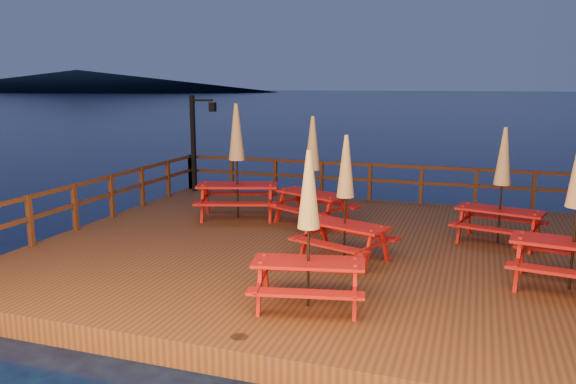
% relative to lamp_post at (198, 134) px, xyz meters
% --- Properties ---
extents(ground, '(500.00, 500.00, 0.00)m').
position_rel_lamp_post_xyz_m(ground, '(5.39, -4.55, -2.20)').
color(ground, black).
rests_on(ground, ground).
extents(deck, '(12.00, 10.00, 0.40)m').
position_rel_lamp_post_xyz_m(deck, '(5.39, -4.55, -2.00)').
color(deck, '#4B2E18').
rests_on(deck, ground).
extents(deck_piles, '(11.44, 9.44, 1.40)m').
position_rel_lamp_post_xyz_m(deck_piles, '(5.39, -4.55, -2.50)').
color(deck_piles, '#3D2A13').
rests_on(deck_piles, ground).
extents(railing, '(11.80, 9.75, 1.10)m').
position_rel_lamp_post_xyz_m(railing, '(5.39, -2.77, -1.03)').
color(railing, '#3D2A13').
rests_on(railing, deck).
extents(lamp_post, '(0.85, 0.18, 3.00)m').
position_rel_lamp_post_xyz_m(lamp_post, '(0.00, 0.00, 0.00)').
color(lamp_post, black).
rests_on(lamp_post, deck).
extents(headland_left, '(180.00, 84.00, 9.00)m').
position_rel_lamp_post_xyz_m(headland_left, '(-154.61, 185.45, 2.30)').
color(headland_left, black).
rests_on(headland_left, ground).
extents(picnic_table_0, '(2.43, 2.20, 2.88)m').
position_rel_lamp_post_xyz_m(picnic_table_0, '(2.61, -2.89, -0.30)').
color(picnic_table_0, '#9B170E').
rests_on(picnic_table_0, deck).
extents(picnic_table_1, '(2.30, 2.15, 2.62)m').
position_rel_lamp_post_xyz_m(picnic_table_1, '(4.59, -2.94, -0.44)').
color(picnic_table_1, '#9B170E').
rests_on(picnic_table_1, deck).
extents(picnic_table_2, '(2.08, 1.90, 2.43)m').
position_rel_lamp_post_xyz_m(picnic_table_2, '(5.97, -5.40, -0.53)').
color(picnic_table_2, '#9B170E').
rests_on(picnic_table_2, deck).
extents(picnic_table_3, '(1.95, 1.72, 2.42)m').
position_rel_lamp_post_xyz_m(picnic_table_3, '(5.97, -7.84, -0.54)').
color(picnic_table_3, '#9B170E').
rests_on(picnic_table_3, deck).
extents(picnic_table_4, '(2.04, 1.82, 2.48)m').
position_rel_lamp_post_xyz_m(picnic_table_4, '(8.82, -3.22, -0.50)').
color(picnic_table_4, '#9B170E').
rests_on(picnic_table_4, deck).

